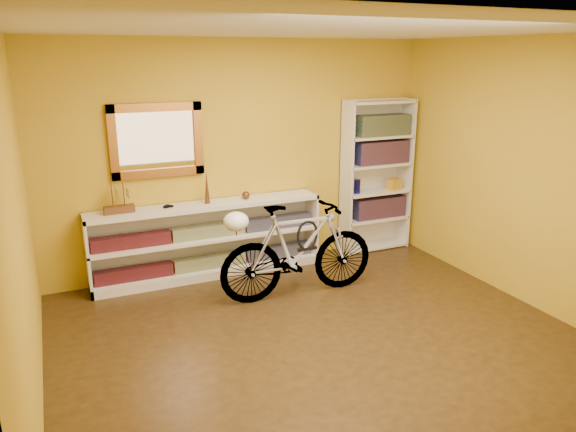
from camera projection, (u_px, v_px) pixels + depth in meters
name	position (u px, v px, depth m)	size (l,w,h in m)	color
floor	(320.00, 340.00, 4.78)	(4.50, 4.00, 0.01)	black
ceiling	(326.00, 28.00, 4.03)	(4.50, 4.00, 0.01)	silver
back_wall	(241.00, 157.00, 6.16)	(4.50, 0.01, 2.60)	gold
left_wall	(17.00, 233.00, 3.53)	(0.01, 4.00, 2.60)	gold
right_wall	(527.00, 174.00, 5.29)	(0.01, 4.00, 2.60)	gold
gilt_mirror	(157.00, 141.00, 5.68)	(0.98, 0.06, 0.78)	brown
wall_socket	(312.00, 234.00, 6.80)	(0.09, 0.01, 0.09)	silver
console_unit	(208.00, 240.00, 6.06)	(2.60, 0.35, 0.85)	silver
cd_row_lower	(210.00, 262.00, 6.11)	(2.50, 0.13, 0.14)	black
cd_row_upper	(209.00, 231.00, 6.01)	(2.50, 0.13, 0.14)	navy
model_ship	(118.00, 196.00, 5.52)	(0.31, 0.12, 0.37)	#472913
toy_car	(168.00, 207.00, 5.77)	(0.00, 0.00, 0.00)	black
bronze_ornament	(207.00, 188.00, 5.89)	(0.06, 0.06, 0.35)	#56331D
decorative_orb	(246.00, 195.00, 6.10)	(0.09, 0.09, 0.09)	#56331D
bookcase	(376.00, 176.00, 6.79)	(0.90, 0.30, 1.90)	silver
book_row_a	(378.00, 207.00, 6.92)	(0.70, 0.22, 0.26)	maroon
book_row_b	(381.00, 152.00, 6.72)	(0.70, 0.22, 0.28)	maroon
book_row_c	(382.00, 125.00, 6.63)	(0.70, 0.22, 0.25)	#16374E
travel_mug	(357.00, 186.00, 6.69)	(0.08, 0.08, 0.18)	navy
red_tin	(363.00, 129.00, 6.56)	(0.14, 0.14, 0.18)	#993316
yellow_bag	(394.00, 184.00, 6.89)	(0.18, 0.12, 0.14)	gold
bicycle	(298.00, 250.00, 5.52)	(1.70, 0.44, 1.00)	silver
helmet	(236.00, 222.00, 5.18)	(0.25, 0.24, 0.19)	white
u_lock	(307.00, 235.00, 5.52)	(0.24, 0.24, 0.03)	black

